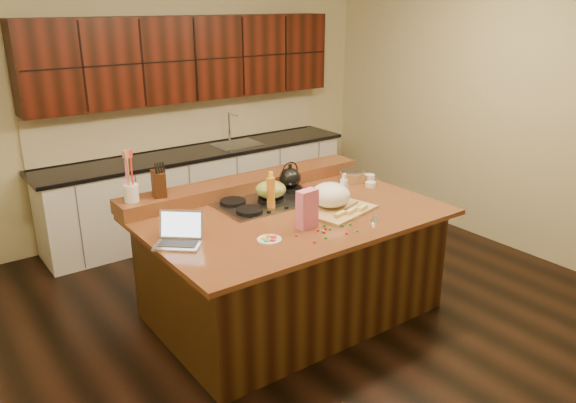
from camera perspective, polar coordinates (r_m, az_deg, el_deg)
room at (r=4.45m, az=0.38°, el=4.07°), size 5.52×5.02×2.72m
island at (r=4.76m, az=0.36°, el=-6.24°), size 2.40×1.60×0.92m
back_ledge at (r=5.11m, az=-4.30°, el=1.78°), size 2.40×0.30×0.12m
cooktop at (r=4.81m, az=-1.76°, el=0.09°), size 0.92×0.52×0.05m
back_counter at (r=6.53m, az=-9.19°, el=5.60°), size 3.70×0.66×2.40m
kettle at (r=5.03m, az=0.21°, el=2.43°), size 0.22×0.22×0.18m
green_bowl at (r=4.77m, az=-1.77°, el=1.24°), size 0.33×0.33×0.14m
laptop at (r=4.07m, az=-10.97°, el=-3.37°), size 0.40×0.40×0.22m
oil_bottle at (r=4.62m, az=-1.74°, el=0.84°), size 0.08×0.08×0.27m
vinegar_bottle at (r=4.66m, az=5.67°, el=0.79°), size 0.08×0.08×0.25m
wooden_tray at (r=4.61m, az=4.55°, el=0.32°), size 0.64×0.53×0.23m
ramekin_a at (r=5.27m, az=8.39°, el=1.74°), size 0.11×0.11×0.04m
ramekin_b at (r=5.49m, az=8.28°, el=2.50°), size 0.10×0.10×0.04m
ramekin_c at (r=5.48m, az=7.07°, el=2.53°), size 0.10×0.10×0.04m
strainer_bowl at (r=5.41m, az=6.56°, el=2.55°), size 0.30×0.30×0.09m
kitchen_timer at (r=4.45m, az=8.78°, el=-1.53°), size 0.09×0.09×0.07m
pink_bag at (r=4.23m, az=1.96°, el=-0.78°), size 0.17×0.10×0.30m
candy_plate at (r=4.06m, az=-1.91°, el=-3.89°), size 0.18×0.18×0.01m
package_box at (r=4.21m, az=-12.10°, el=-2.46°), size 0.11×0.08×0.14m
utensil_crock at (r=4.63m, az=-15.64°, el=0.84°), size 0.14×0.14×0.14m
knife_block at (r=4.70m, az=-13.00°, el=1.79°), size 0.15×0.19×0.21m
gumdrop_0 at (r=4.18m, az=3.73°, el=-3.13°), size 0.02×0.02×0.02m
gumdrop_1 at (r=4.24m, az=4.28°, el=-2.80°), size 0.02×0.02×0.02m
gumdrop_2 at (r=4.37m, az=4.53°, el=-2.12°), size 0.02×0.02×0.02m
gumdrop_3 at (r=4.23m, az=7.00°, el=-2.98°), size 0.02×0.02×0.02m
gumdrop_4 at (r=4.01m, az=2.66°, el=-4.14°), size 0.02×0.02×0.02m
gumdrop_5 at (r=4.31m, az=5.60°, el=-2.46°), size 0.02×0.02×0.02m
gumdrop_6 at (r=4.12m, az=0.87°, el=-3.46°), size 0.02×0.02×0.02m
gumdrop_7 at (r=4.34m, az=6.35°, el=-2.31°), size 0.02×0.02×0.02m
gumdrop_8 at (r=4.25m, az=3.83°, el=-2.74°), size 0.02×0.02×0.02m
gumdrop_9 at (r=4.09m, az=3.84°, el=-3.69°), size 0.02×0.02×0.02m
gumdrop_10 at (r=4.21m, az=3.07°, el=-2.94°), size 0.02×0.02×0.02m
gumdrop_11 at (r=4.30m, az=3.70°, el=-2.45°), size 0.02×0.02×0.02m
gumdrop_12 at (r=4.18m, az=6.01°, el=-3.22°), size 0.02×0.02×0.02m
gumdrop_13 at (r=4.19m, az=3.53°, el=-3.05°), size 0.02×0.02×0.02m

